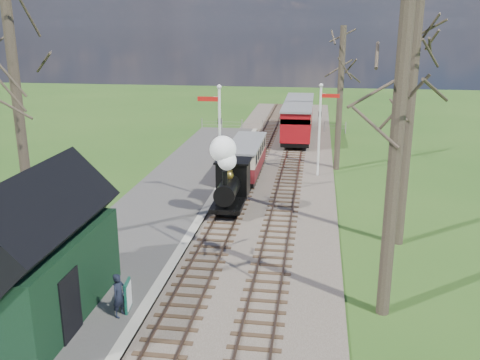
{
  "coord_description": "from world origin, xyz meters",
  "views": [
    {
      "loc": [
        4.12,
        -10.08,
        9.11
      ],
      "look_at": [
        0.45,
        15.22,
        1.6
      ],
      "focal_mm": 40.0,
      "sensor_mm": 36.0,
      "label": 1
    }
  ],
  "objects_px": {
    "station_shed": "(35,254)",
    "semaphore_far": "(321,123)",
    "coach": "(246,157)",
    "bench": "(81,297)",
    "red_carriage_a": "(297,124)",
    "locomotive": "(230,177)",
    "red_carriage_b": "(299,113)",
    "semaphore_near": "(218,136)",
    "sign_board": "(128,296)",
    "person": "(119,295)"
  },
  "relations": [
    {
      "from": "semaphore_near",
      "to": "coach",
      "type": "distance_m",
      "value": 5.41
    },
    {
      "from": "bench",
      "to": "semaphore_far",
      "type": "bearing_deg",
      "value": 66.25
    },
    {
      "from": "semaphore_far",
      "to": "coach",
      "type": "bearing_deg",
      "value": -165.39
    },
    {
      "from": "red_carriage_b",
      "to": "person",
      "type": "distance_m",
      "value": 32.39
    },
    {
      "from": "locomotive",
      "to": "red_carriage_b",
      "type": "relative_size",
      "value": 0.69
    },
    {
      "from": "coach",
      "to": "red_carriage_b",
      "type": "distance_m",
      "value": 15.71
    },
    {
      "from": "person",
      "to": "semaphore_far",
      "type": "bearing_deg",
      "value": 0.87
    },
    {
      "from": "station_shed",
      "to": "semaphore_near",
      "type": "height_order",
      "value": "semaphore_near"
    },
    {
      "from": "coach",
      "to": "station_shed",
      "type": "bearing_deg",
      "value": -104.3
    },
    {
      "from": "red_carriage_b",
      "to": "sign_board",
      "type": "relative_size",
      "value": 5.61
    },
    {
      "from": "coach",
      "to": "bench",
      "type": "xyz_separation_m",
      "value": [
        -3.26,
        -16.21,
        -0.83
      ]
    },
    {
      "from": "station_shed",
      "to": "semaphore_far",
      "type": "relative_size",
      "value": 1.1
    },
    {
      "from": "sign_board",
      "to": "person",
      "type": "distance_m",
      "value": 0.46
    },
    {
      "from": "coach",
      "to": "semaphore_far",
      "type": "bearing_deg",
      "value": 14.61
    },
    {
      "from": "semaphore_far",
      "to": "red_carriage_a",
      "type": "bearing_deg",
      "value": 101.33
    },
    {
      "from": "coach",
      "to": "bench",
      "type": "relative_size",
      "value": 5.11
    },
    {
      "from": "red_carriage_a",
      "to": "bench",
      "type": "relative_size",
      "value": 4.61
    },
    {
      "from": "red_carriage_b",
      "to": "sign_board",
      "type": "xyz_separation_m",
      "value": [
        -4.25,
        -31.7,
        -0.94
      ]
    },
    {
      "from": "bench",
      "to": "person",
      "type": "xyz_separation_m",
      "value": [
        1.46,
        -0.38,
        0.39
      ]
    },
    {
      "from": "semaphore_far",
      "to": "red_carriage_a",
      "type": "height_order",
      "value": "semaphore_far"
    },
    {
      "from": "red_carriage_b",
      "to": "sign_board",
      "type": "height_order",
      "value": "red_carriage_b"
    },
    {
      "from": "semaphore_far",
      "to": "locomotive",
      "type": "bearing_deg",
      "value": -121.36
    },
    {
      "from": "coach",
      "to": "sign_board",
      "type": "distance_m",
      "value": 16.31
    },
    {
      "from": "semaphore_far",
      "to": "bench",
      "type": "relative_size",
      "value": 4.61
    },
    {
      "from": "semaphore_near",
      "to": "sign_board",
      "type": "relative_size",
      "value": 6.1
    },
    {
      "from": "semaphore_far",
      "to": "sign_board",
      "type": "bearing_deg",
      "value": -109.16
    },
    {
      "from": "station_shed",
      "to": "sign_board",
      "type": "xyz_separation_m",
      "value": [
        2.64,
        0.65,
        -1.56
      ]
    },
    {
      "from": "station_shed",
      "to": "sign_board",
      "type": "height_order",
      "value": "station_shed"
    },
    {
      "from": "person",
      "to": "red_carriage_a",
      "type": "bearing_deg",
      "value": 10.67
    },
    {
      "from": "semaphore_near",
      "to": "coach",
      "type": "bearing_deg",
      "value": 81.01
    },
    {
      "from": "red_carriage_a",
      "to": "sign_board",
      "type": "height_order",
      "value": "red_carriage_a"
    },
    {
      "from": "semaphore_near",
      "to": "red_carriage_a",
      "type": "xyz_separation_m",
      "value": [
        3.37,
        14.85,
        -1.97
      ]
    },
    {
      "from": "person",
      "to": "station_shed",
      "type": "bearing_deg",
      "value": 116.22
    },
    {
      "from": "bench",
      "to": "red_carriage_a",
      "type": "bearing_deg",
      "value": 77.39
    },
    {
      "from": "station_shed",
      "to": "bench",
      "type": "height_order",
      "value": "station_shed"
    },
    {
      "from": "person",
      "to": "locomotive",
      "type": "bearing_deg",
      "value": 10.45
    },
    {
      "from": "semaphore_near",
      "to": "locomotive",
      "type": "distance_m",
      "value": 2.27
    },
    {
      "from": "semaphore_near",
      "to": "semaphore_far",
      "type": "distance_m",
      "value": 7.91
    },
    {
      "from": "semaphore_far",
      "to": "person",
      "type": "bearing_deg",
      "value": -109.19
    },
    {
      "from": "red_carriage_a",
      "to": "station_shed",
      "type": "bearing_deg",
      "value": -104.4
    },
    {
      "from": "station_shed",
      "to": "locomotive",
      "type": "bearing_deg",
      "value": 68.37
    },
    {
      "from": "sign_board",
      "to": "locomotive",
      "type": "bearing_deg",
      "value": 80.81
    },
    {
      "from": "coach",
      "to": "bench",
      "type": "distance_m",
      "value": 16.56
    },
    {
      "from": "semaphore_far",
      "to": "coach",
      "type": "relative_size",
      "value": 0.9
    },
    {
      "from": "sign_board",
      "to": "person",
      "type": "relative_size",
      "value": 0.71
    },
    {
      "from": "semaphore_far",
      "to": "coach",
      "type": "xyz_separation_m",
      "value": [
        -4.37,
        -1.14,
        -1.99
      ]
    },
    {
      "from": "locomotive",
      "to": "station_shed",
      "type": "bearing_deg",
      "value": -111.63
    },
    {
      "from": "station_shed",
      "to": "coach",
      "type": "height_order",
      "value": "station_shed"
    },
    {
      "from": "station_shed",
      "to": "semaphore_far",
      "type": "height_order",
      "value": "semaphore_far"
    },
    {
      "from": "red_carriage_a",
      "to": "sign_board",
      "type": "bearing_deg",
      "value": -99.22
    }
  ]
}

